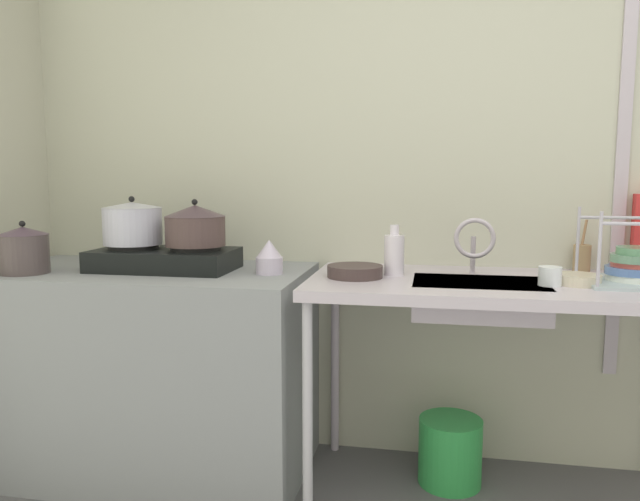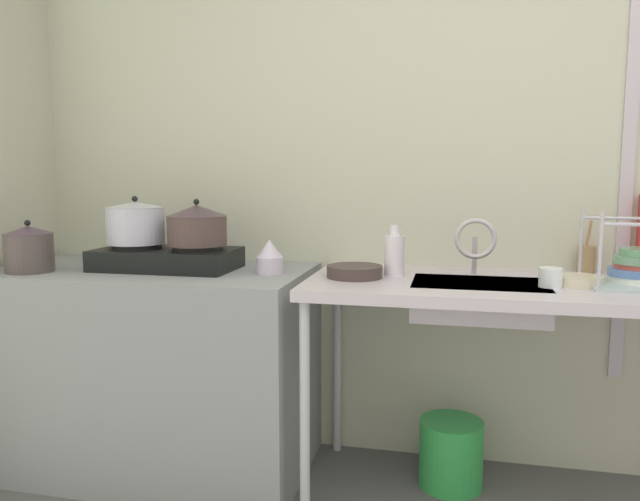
{
  "view_description": "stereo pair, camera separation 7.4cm",
  "coord_description": "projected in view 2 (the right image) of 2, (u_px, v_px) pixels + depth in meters",
  "views": [
    {
      "loc": [
        -0.39,
        -0.75,
        1.22
      ],
      "look_at": [
        -0.81,
        1.48,
        0.94
      ],
      "focal_mm": 33.42,
      "sensor_mm": 36.0,
      "label": 1
    },
    {
      "loc": [
        -0.31,
        -0.74,
        1.22
      ],
      "look_at": [
        -0.81,
        1.48,
        0.94
      ],
      "focal_mm": 33.42,
      "sensor_mm": 36.0,
      "label": 2
    }
  ],
  "objects": [
    {
      "name": "wall_back",
      "position": [
        534.0,
        136.0,
        2.43
      ],
      "size": [
        5.19,
        0.1,
        2.77
      ],
      "primitive_type": "cube",
      "color": "beige",
      "rests_on": "ground"
    },
    {
      "name": "wall_metal_strip",
      "position": [
        632.0,
        97.0,
        2.28
      ],
      "size": [
        0.05,
        0.01,
        2.22
      ],
      "primitive_type": "cube",
      "color": "#BFB4BF"
    },
    {
      "name": "counter_concrete",
      "position": [
        155.0,
        368.0,
        2.5
      ],
      "size": [
        1.29,
        0.67,
        0.85
      ],
      "primitive_type": "cube",
      "color": "gray",
      "rests_on": "ground"
    },
    {
      "name": "counter_sink",
      "position": [
        501.0,
        298.0,
        2.16
      ],
      "size": [
        1.4,
        0.67,
        0.85
      ],
      "color": "#BFB4BF",
      "rests_on": "ground"
    },
    {
      "name": "stove",
      "position": [
        167.0,
        258.0,
        2.43
      ],
      "size": [
        0.56,
        0.31,
        0.1
      ],
      "color": "black",
      "rests_on": "counter_concrete"
    },
    {
      "name": "pot_on_left_burner",
      "position": [
        136.0,
        223.0,
        2.44
      ],
      "size": [
        0.24,
        0.24,
        0.2
      ],
      "color": "silver",
      "rests_on": "stove"
    },
    {
      "name": "pot_on_right_burner",
      "position": [
        197.0,
        225.0,
        2.38
      ],
      "size": [
        0.24,
        0.24,
        0.19
      ],
      "color": "#4A3836",
      "rests_on": "stove"
    },
    {
      "name": "pot_beside_stove",
      "position": [
        29.0,
        249.0,
        2.36
      ],
      "size": [
        0.19,
        0.19,
        0.21
      ],
      "color": "#4B403F",
      "rests_on": "counter_concrete"
    },
    {
      "name": "percolator",
      "position": [
        270.0,
        257.0,
        2.32
      ],
      "size": [
        0.11,
        0.11,
        0.13
      ],
      "color": "silver",
      "rests_on": "counter_concrete"
    },
    {
      "name": "sink_basin",
      "position": [
        479.0,
        300.0,
        2.14
      ],
      "size": [
        0.47,
        0.31,
        0.12
      ],
      "primitive_type": "cube",
      "color": "#BFB4BF",
      "rests_on": "counter_sink"
    },
    {
      "name": "faucet",
      "position": [
        475.0,
        241.0,
        2.23
      ],
      "size": [
        0.15,
        0.09,
        0.22
      ],
      "color": "#BFB4BF",
      "rests_on": "counter_sink"
    },
    {
      "name": "frying_pan",
      "position": [
        355.0,
        271.0,
        2.23
      ],
      "size": [
        0.21,
        0.21,
        0.04
      ],
      "primitive_type": "cylinder",
      "color": "#3F302E",
      "rests_on": "counter_sink"
    },
    {
      "name": "dish_rack",
      "position": [
        638.0,
        270.0,
        2.05
      ],
      "size": [
        0.33,
        0.32,
        0.26
      ],
      "color": "#B6B2BF",
      "rests_on": "counter_sink"
    },
    {
      "name": "cup_by_rack",
      "position": [
        551.0,
        277.0,
        2.04
      ],
      "size": [
        0.08,
        0.08,
        0.07
      ],
      "primitive_type": "cylinder",
      "color": "white",
      "rests_on": "counter_sink"
    },
    {
      "name": "small_bowl_on_drainboard",
      "position": [
        579.0,
        281.0,
        2.06
      ],
      "size": [
        0.16,
        0.16,
        0.04
      ],
      "primitive_type": "cylinder",
      "color": "beige",
      "rests_on": "counter_sink"
    },
    {
      "name": "bottle_by_sink",
      "position": [
        394.0,
        254.0,
        2.27
      ],
      "size": [
        0.08,
        0.08,
        0.19
      ],
      "color": "white",
      "rests_on": "counter_sink"
    },
    {
      "name": "utensil_jar",
      "position": [
        586.0,
        259.0,
        2.34
      ],
      "size": [
        0.07,
        0.07,
        0.21
      ],
      "color": "#977A51",
      "rests_on": "counter_sink"
    },
    {
      "name": "bucket_on_floor",
      "position": [
        451.0,
        453.0,
        2.36
      ],
      "size": [
        0.25,
        0.25,
        0.27
      ],
      "primitive_type": "cylinder",
      "color": "green",
      "rests_on": "ground"
    }
  ]
}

